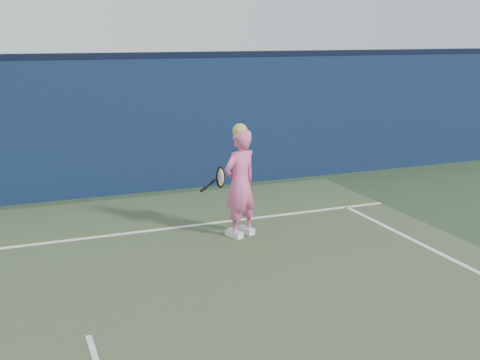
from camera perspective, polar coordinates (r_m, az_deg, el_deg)
name	(u,v)px	position (r m, az deg, el deg)	size (l,w,h in m)	color
backstop_wall	(41,131)	(11.27, -18.34, 4.41)	(24.00, 0.40, 2.50)	#0D1D3B
wall_cap	(35,57)	(11.15, -18.85, 11.01)	(24.00, 0.42, 0.10)	black
player	(240,183)	(8.80, 0.00, -0.26)	(0.69, 0.58, 1.69)	pink
racket	(219,178)	(9.15, -2.00, 0.18)	(0.53, 0.40, 0.33)	black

